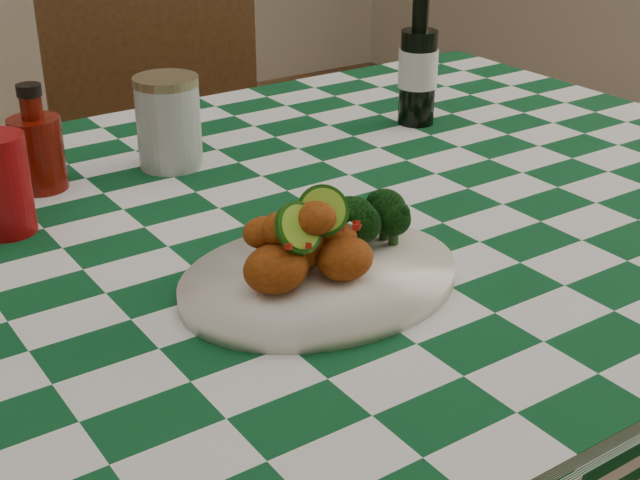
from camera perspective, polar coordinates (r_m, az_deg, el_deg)
dining_table at (r=1.30m, az=-4.19°, el=-15.01°), size 1.66×1.06×0.79m
plate at (r=0.94m, az=0.00°, el=-2.53°), size 0.32×0.25×0.02m
fried_chicken_pile at (r=0.91m, az=-0.62°, el=0.05°), size 0.13×0.09×0.08m
broccoli_side at (r=0.98m, az=3.69°, el=1.00°), size 0.08×0.08×0.06m
red_tumbler at (r=1.11m, az=-19.75°, el=3.35°), size 0.09×0.09×0.12m
ketchup_bottle at (r=1.23m, az=-17.74°, el=6.26°), size 0.09×0.09×0.14m
mason_jar at (r=1.27m, az=-9.66°, el=7.45°), size 0.10×0.10×0.13m
beer_bottle at (r=1.44m, az=6.33°, el=11.64°), size 0.08×0.08×0.22m
wooden_chair_right at (r=1.89m, az=-8.92°, el=2.20°), size 0.56×0.57×1.00m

